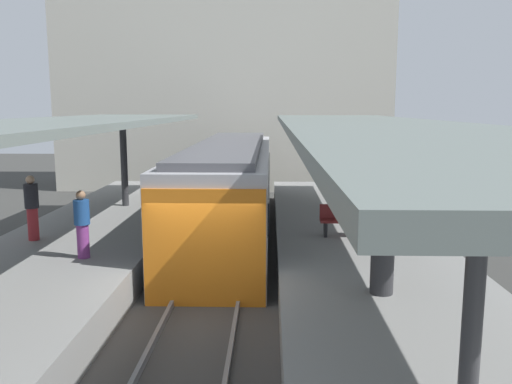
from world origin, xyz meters
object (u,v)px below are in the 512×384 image
Objects in this scene: passenger_near_bench at (32,207)px; passenger_far_end at (377,188)px; platform_bench at (345,219)px; platform_sign at (335,167)px; passenger_mid_platform at (82,223)px; litter_bin at (382,273)px; commuter_train at (230,187)px.

passenger_far_end is at bearing 22.07° from passenger_near_bench.
platform_sign is (-0.02, 2.42, 1.16)m from platform_bench.
passenger_far_end is (1.50, 3.30, 0.37)m from platform_bench.
passenger_mid_platform reaches higher than platform_bench.
passenger_mid_platform is (-6.43, -4.75, -0.79)m from platform_sign.
passenger_far_end is (9.87, 4.00, -0.07)m from passenger_near_bench.
platform_sign is at bearing 20.50° from passenger_near_bench.
platform_sign is 7.07m from litter_bin.
platform_bench reaches higher than litter_bin.
litter_bin is 0.50× the size of passenger_far_end.
platform_bench is at bearing 19.82° from passenger_mid_platform.
passenger_near_bench is at bearing 139.67° from passenger_mid_platform.
platform_sign is at bearing -149.91° from passenger_far_end.
commuter_train is at bearing 43.95° from passenger_near_bench.
passenger_near_bench is at bearing 155.49° from litter_bin.
passenger_near_bench is (-8.43, 3.84, 0.50)m from litter_bin.
commuter_train is 9.09× the size of passenger_far_end.
passenger_near_bench reaches higher than litter_bin.
passenger_near_bench reaches higher than passenger_far_end.
commuter_train is 3.91m from platform_sign.
passenger_near_bench is 10.65m from passenger_far_end.
passenger_far_end is at bearing 79.59° from litter_bin.
passenger_mid_platform reaches higher than litter_bin.
platform_bench is 6.87m from passenger_mid_platform.
commuter_train is at bearing 64.88° from passenger_mid_platform.
platform_sign is 1.92m from passenger_far_end.
platform_sign is at bearing 36.44° from passenger_mid_platform.
platform_sign is 1.27× the size of passenger_near_bench.
commuter_train is 9.14× the size of passenger_mid_platform.
platform_sign is 8.95m from passenger_near_bench.
passenger_mid_platform is at bearing -115.12° from commuter_train.
passenger_mid_platform is (-6.45, -2.33, 0.37)m from platform_bench.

